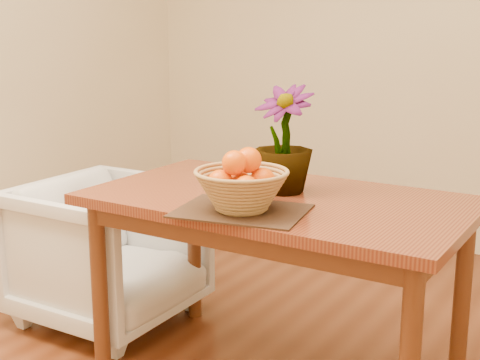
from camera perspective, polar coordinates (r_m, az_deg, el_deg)
The scene contains 7 objects.
wall_back at distance 4.23m, azimuth 16.36°, elevation 12.27°, with size 4.00×0.02×2.70m, color beige.
table at distance 2.51m, azimuth 3.28°, elevation -3.29°, with size 1.40×0.80×0.75m.
placemat at distance 2.27m, azimuth 0.13°, elevation -2.65°, with size 0.43×0.32×0.01m, color #342013.
wicker_basket at distance 2.25m, azimuth 0.13°, elevation -0.98°, with size 0.32×0.32×0.13m.
orange_pile at distance 2.24m, azimuth 0.15°, elevation 0.36°, with size 0.19×0.19×0.16m.
potted_plant at distance 2.51m, azimuth 3.69°, elevation 3.48°, with size 0.23×0.23×0.40m, color #134112.
armchair at distance 3.19m, azimuth -11.08°, elevation -5.46°, with size 0.72×0.67×0.74m, color gray.
Camera 1 is at (1.14, -1.83, 1.37)m, focal length 50.00 mm.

